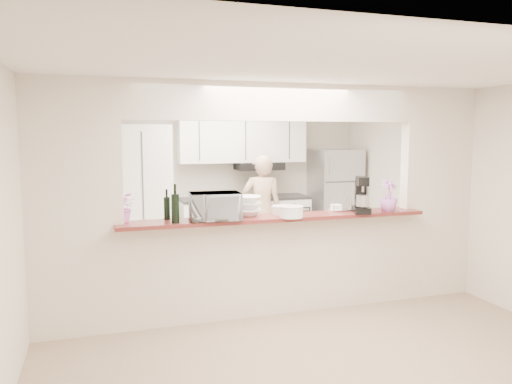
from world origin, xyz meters
name	(u,v)px	position (x,y,z in m)	size (l,w,h in m)	color
floor	(275,312)	(0.00, 0.00, 0.00)	(6.00, 6.00, 0.00)	gray
tile_overlay	(238,274)	(0.00, 1.55, 0.01)	(5.00, 2.90, 0.01)	beige
partition	(276,179)	(0.00, 0.00, 1.48)	(5.00, 0.15, 2.50)	silver
bar_counter	(276,261)	(0.00, 0.00, 0.58)	(3.40, 0.38, 1.09)	silver
kitchen_cabinets	(206,196)	(-0.19, 2.72, 0.97)	(3.15, 0.62, 2.25)	white
refrigerator	(335,199)	(2.05, 2.65, 0.85)	(0.75, 0.70, 1.70)	#BBBBC1
flower_left	(124,207)	(-1.59, 0.05, 1.24)	(0.28, 0.24, 0.31)	#ED7DD3
wine_bottle_a	(167,208)	(-1.17, 0.07, 1.21)	(0.06, 0.06, 0.32)	black
wine_bottle_b	(175,208)	(-1.11, -0.15, 1.24)	(0.08, 0.08, 0.39)	black
toaster_oven	(215,206)	(-0.70, -0.10, 1.23)	(0.51, 0.34, 0.28)	#B0B1B5
serving_bowls	(248,206)	(-0.30, 0.05, 1.19)	(0.28, 0.28, 0.21)	white
plate_stack_a	(291,212)	(0.10, -0.19, 1.15)	(0.26, 0.26, 0.12)	white
plate_stack_b	(284,210)	(0.10, 0.03, 1.14)	(0.26, 0.26, 0.09)	white
red_bowl	(294,211)	(0.20, -0.03, 1.12)	(0.15, 0.15, 0.07)	maroon
tan_bowl	(278,211)	(0.05, 0.08, 1.12)	(0.15, 0.15, 0.07)	#C3B48A
utensil_caddy	(340,203)	(0.80, 0.05, 1.19)	(0.24, 0.14, 0.23)	silver
stand_mixer	(362,196)	(0.96, -0.14, 1.27)	(0.26, 0.31, 0.41)	black
flower_right	(388,195)	(1.30, -0.15, 1.27)	(0.20, 0.20, 0.37)	#C76CC9
person	(262,210)	(0.52, 2.04, 0.82)	(0.60, 0.39, 1.64)	tan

